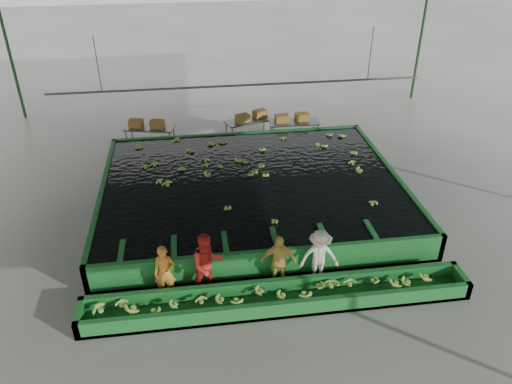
{
  "coord_description": "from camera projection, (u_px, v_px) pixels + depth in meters",
  "views": [
    {
      "loc": [
        -1.92,
        -12.99,
        9.08
      ],
      "look_at": [
        0.0,
        0.5,
        1.0
      ],
      "focal_mm": 35.0,
      "sensor_mm": 36.0,
      "label": 1
    }
  ],
  "objects": [
    {
      "name": "flotation_tank",
      "position": [
        252.0,
        191.0,
        16.98
      ],
      "size": [
        10.0,
        8.0,
        0.9
      ],
      "primitive_type": null,
      "color": "#175E23",
      "rests_on": "ground"
    },
    {
      "name": "box_stack_left",
      "position": [
        147.0,
        127.0,
        20.51
      ],
      "size": [
        1.49,
        0.71,
        0.31
      ],
      "primitive_type": null,
      "rotation": [
        0.0,
        0.0,
        -0.22
      ],
      "color": "olive",
      "rests_on": "packing_table_left"
    },
    {
      "name": "rail_hanger_right",
      "position": [
        371.0,
        54.0,
        18.75
      ],
      "size": [
        0.04,
        0.04,
        2.0
      ],
      "primitive_type": "cylinder",
      "color": "#59605B",
      "rests_on": "shed_roof"
    },
    {
      "name": "box_stack_right",
      "position": [
        292.0,
        121.0,
        21.02
      ],
      "size": [
        1.44,
        0.48,
        0.31
      ],
      "primitive_type": null,
      "rotation": [
        0.0,
        0.0,
        0.06
      ],
      "color": "olive",
      "rests_on": "packing_table_right"
    },
    {
      "name": "box_stack_mid",
      "position": [
        251.0,
        119.0,
        21.26
      ],
      "size": [
        1.45,
        0.98,
        0.31
      ],
      "primitive_type": null,
      "rotation": [
        0.0,
        0.0,
        0.45
      ],
      "color": "olive",
      "rests_on": "packing_table_mid"
    },
    {
      "name": "packing_table_right",
      "position": [
        294.0,
        132.0,
        21.21
      ],
      "size": [
        2.09,
        0.87,
        0.94
      ],
      "primitive_type": null,
      "rotation": [
        0.0,
        0.0,
        -0.02
      ],
      "color": "#59605B",
      "rests_on": "ground"
    },
    {
      "name": "worker_c",
      "position": [
        278.0,
        261.0,
        13.15
      ],
      "size": [
        0.98,
        0.52,
        1.6
      ],
      "primitive_type": "imported",
      "rotation": [
        0.0,
        0.0,
        -0.14
      ],
      "color": "gold",
      "rests_on": "ground"
    },
    {
      "name": "trough_bananas",
      "position": [
        279.0,
        294.0,
        12.66
      ],
      "size": [
        9.01,
        0.6,
        0.12
      ],
      "primitive_type": null,
      "color": "#8EC142",
      "rests_on": "sorting_trough"
    },
    {
      "name": "shed_roof",
      "position": [
        259.0,
        73.0,
        13.38
      ],
      "size": [
        20.0,
        22.0,
        0.04
      ],
      "primitive_type": "cube",
      "color": "slate",
      "rests_on": "shed_posts"
    },
    {
      "name": "shed_posts",
      "position": [
        258.0,
        157.0,
        14.65
      ],
      "size": [
        20.0,
        22.0,
        5.0
      ],
      "primitive_type": null,
      "color": "#1F4221",
      "rests_on": "ground"
    },
    {
      "name": "worker_b",
      "position": [
        207.0,
        264.0,
        12.87
      ],
      "size": [
        1.04,
        0.91,
        1.82
      ],
      "primitive_type": "imported",
      "rotation": [
        0.0,
        0.0,
        0.28
      ],
      "color": "red",
      "rests_on": "ground"
    },
    {
      "name": "tank_water",
      "position": [
        252.0,
        181.0,
        16.77
      ],
      "size": [
        9.7,
        7.7,
        0.0
      ],
      "primitive_type": "cube",
      "color": "black",
      "rests_on": "flotation_tank"
    },
    {
      "name": "packing_table_left",
      "position": [
        151.0,
        137.0,
        20.75
      ],
      "size": [
        2.15,
        1.24,
        0.92
      ],
      "primitive_type": null,
      "rotation": [
        0.0,
        0.0,
        -0.23
      ],
      "color": "#59605B",
      "rests_on": "ground"
    },
    {
      "name": "ground",
      "position": [
        258.0,
        227.0,
        15.93
      ],
      "size": [
        80.0,
        80.0,
        0.0
      ],
      "primitive_type": "plane",
      "color": "slate",
      "rests_on": "ground"
    },
    {
      "name": "rail_hanger_left",
      "position": [
        97.0,
        64.0,
        17.54
      ],
      "size": [
        0.04,
        0.04,
        2.0
      ],
      "primitive_type": "cylinder",
      "color": "#59605B",
      "rests_on": "shed_roof"
    },
    {
      "name": "cableway_rail",
      "position": [
        239.0,
        85.0,
        18.66
      ],
      "size": [
        0.08,
        0.08,
        14.0
      ],
      "primitive_type": "cylinder",
      "color": "#59605B",
      "rests_on": "shed_roof"
    },
    {
      "name": "worker_a",
      "position": [
        165.0,
        272.0,
        12.81
      ],
      "size": [
        0.58,
        0.4,
        1.54
      ],
      "primitive_type": "imported",
      "rotation": [
        0.0,
        0.0,
        -0.05
      ],
      "color": "#C57821",
      "rests_on": "ground"
    },
    {
      "name": "worker_d",
      "position": [
        319.0,
        257.0,
        13.28
      ],
      "size": [
        1.1,
        0.7,
        1.63
      ],
      "primitive_type": "imported",
      "rotation": [
        0.0,
        0.0,
        -0.09
      ],
      "color": "beige",
      "rests_on": "ground"
    },
    {
      "name": "floating_bananas",
      "position": [
        249.0,
        170.0,
        17.45
      ],
      "size": [
        9.18,
        6.26,
        0.13
      ],
      "primitive_type": null,
      "color": "#8EC142",
      "rests_on": "tank_water"
    },
    {
      "name": "packing_table_mid",
      "position": [
        249.0,
        130.0,
        21.43
      ],
      "size": [
        2.15,
        1.34,
        0.91
      ],
      "primitive_type": null,
      "rotation": [
        0.0,
        0.0,
        0.29
      ],
      "color": "#59605B",
      "rests_on": "ground"
    },
    {
      "name": "sorting_trough",
      "position": [
        279.0,
        298.0,
        12.74
      ],
      "size": [
        10.0,
        1.0,
        0.5
      ],
      "primitive_type": null,
      "color": "#175E23",
      "rests_on": "ground"
    }
  ]
}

